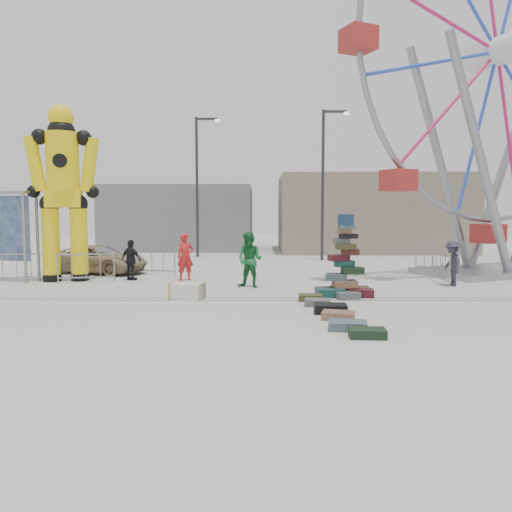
{
  "coord_description": "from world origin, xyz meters",
  "views": [
    {
      "loc": [
        -0.28,
        -13.93,
        2.59
      ],
      "look_at": [
        -0.44,
        1.24,
        1.26
      ],
      "focal_mm": 35.0,
      "sensor_mm": 36.0,
      "label": 1
    }
  ],
  "objects_px": {
    "ferris_wheel": "(496,81)",
    "pedestrian_black": "(131,260)",
    "barricade_wheel_back": "(433,259)",
    "pedestrian_green": "(250,260)",
    "parked_suv": "(98,259)",
    "steamer_trunk": "(187,291)",
    "lamp_post_left": "(199,179)",
    "barricade_dummy_b": "(86,267)",
    "crash_test_dummy": "(63,186)",
    "barricade_wheel_front": "(440,268)",
    "pedestrian_red": "(185,257)",
    "lamp_post_right": "(325,177)",
    "suitcase_tower": "(344,273)",
    "barricade_dummy_c": "(152,262)",
    "pedestrian_grey": "(452,263)",
    "barricade_dummy_a": "(17,268)"
  },
  "relations": [
    {
      "from": "barricade_dummy_b",
      "to": "pedestrian_black",
      "type": "distance_m",
      "value": 1.65
    },
    {
      "from": "lamp_post_left",
      "to": "parked_suv",
      "type": "relative_size",
      "value": 1.88
    },
    {
      "from": "suitcase_tower",
      "to": "pedestrian_black",
      "type": "height_order",
      "value": "suitcase_tower"
    },
    {
      "from": "suitcase_tower",
      "to": "barricade_dummy_b",
      "type": "distance_m",
      "value": 9.54
    },
    {
      "from": "ferris_wheel",
      "to": "barricade_dummy_b",
      "type": "xyz_separation_m",
      "value": [
        -16.09,
        -2.68,
        -7.37
      ]
    },
    {
      "from": "lamp_post_left",
      "to": "barricade_dummy_a",
      "type": "relative_size",
      "value": 4.0
    },
    {
      "from": "barricade_wheel_back",
      "to": "pedestrian_black",
      "type": "bearing_deg",
      "value": -106.27
    },
    {
      "from": "lamp_post_left",
      "to": "barricade_wheel_back",
      "type": "distance_m",
      "value": 13.84
    },
    {
      "from": "barricade_dummy_b",
      "to": "parked_suv",
      "type": "relative_size",
      "value": 0.47
    },
    {
      "from": "steamer_trunk",
      "to": "lamp_post_left",
      "type": "bearing_deg",
      "value": 105.63
    },
    {
      "from": "pedestrian_red",
      "to": "pedestrian_green",
      "type": "relative_size",
      "value": 0.94
    },
    {
      "from": "lamp_post_left",
      "to": "barricade_wheel_front",
      "type": "distance_m",
      "value": 15.31
    },
    {
      "from": "lamp_post_right",
      "to": "suitcase_tower",
      "type": "bearing_deg",
      "value": -93.95
    },
    {
      "from": "ferris_wheel",
      "to": "barricade_dummy_c",
      "type": "bearing_deg",
      "value": 157.25
    },
    {
      "from": "barricade_dummy_b",
      "to": "crash_test_dummy",
      "type": "bearing_deg",
      "value": 145.8
    },
    {
      "from": "lamp_post_left",
      "to": "pedestrian_red",
      "type": "xyz_separation_m",
      "value": [
        0.73,
        -10.04,
        -3.59
      ]
    },
    {
      "from": "ferris_wheel",
      "to": "pedestrian_grey",
      "type": "xyz_separation_m",
      "value": [
        -2.84,
        -3.41,
        -7.12
      ]
    },
    {
      "from": "lamp_post_right",
      "to": "parked_suv",
      "type": "distance_m",
      "value": 12.5
    },
    {
      "from": "lamp_post_left",
      "to": "crash_test_dummy",
      "type": "relative_size",
      "value": 1.19
    },
    {
      "from": "ferris_wheel",
      "to": "pedestrian_red",
      "type": "distance_m",
      "value": 14.48
    },
    {
      "from": "suitcase_tower",
      "to": "pedestrian_black",
      "type": "distance_m",
      "value": 8.32
    },
    {
      "from": "steamer_trunk",
      "to": "barricade_dummy_c",
      "type": "height_order",
      "value": "barricade_dummy_c"
    },
    {
      "from": "barricade_dummy_b",
      "to": "pedestrian_grey",
      "type": "height_order",
      "value": "pedestrian_grey"
    },
    {
      "from": "lamp_post_right",
      "to": "barricade_dummy_a",
      "type": "height_order",
      "value": "lamp_post_right"
    },
    {
      "from": "steamer_trunk",
      "to": "pedestrian_green",
      "type": "height_order",
      "value": "pedestrian_green"
    },
    {
      "from": "lamp_post_right",
      "to": "lamp_post_left",
      "type": "relative_size",
      "value": 1.0
    },
    {
      "from": "ferris_wheel",
      "to": "pedestrian_grey",
      "type": "relative_size",
      "value": 10.06
    },
    {
      "from": "steamer_trunk",
      "to": "barricade_dummy_c",
      "type": "xyz_separation_m",
      "value": [
        -2.32,
        5.72,
        0.32
      ]
    },
    {
      "from": "ferris_wheel",
      "to": "pedestrian_green",
      "type": "relative_size",
      "value": 8.41
    },
    {
      "from": "suitcase_tower",
      "to": "barricade_wheel_back",
      "type": "bearing_deg",
      "value": 51.03
    },
    {
      "from": "barricade_dummy_c",
      "to": "barricade_wheel_back",
      "type": "bearing_deg",
      "value": 16.29
    },
    {
      "from": "lamp_post_right",
      "to": "pedestrian_black",
      "type": "distance_m",
      "value": 12.18
    },
    {
      "from": "pedestrian_red",
      "to": "lamp_post_right",
      "type": "bearing_deg",
      "value": 27.14
    },
    {
      "from": "barricade_dummy_c",
      "to": "barricade_wheel_front",
      "type": "bearing_deg",
      "value": -1.1
    },
    {
      "from": "barricade_wheel_front",
      "to": "pedestrian_green",
      "type": "height_order",
      "value": "pedestrian_green"
    },
    {
      "from": "parked_suv",
      "to": "ferris_wheel",
      "type": "bearing_deg",
      "value": -72.08
    },
    {
      "from": "barricade_wheel_back",
      "to": "pedestrian_red",
      "type": "relative_size",
      "value": 1.12
    },
    {
      "from": "ferris_wheel",
      "to": "pedestrian_black",
      "type": "xyz_separation_m",
      "value": [
        -14.56,
        -2.12,
        -7.14
      ]
    },
    {
      "from": "suitcase_tower",
      "to": "pedestrian_red",
      "type": "relative_size",
      "value": 1.41
    },
    {
      "from": "barricade_dummy_c",
      "to": "pedestrian_grey",
      "type": "bearing_deg",
      "value": -3.92
    },
    {
      "from": "barricade_wheel_back",
      "to": "pedestrian_green",
      "type": "height_order",
      "value": "pedestrian_green"
    },
    {
      "from": "ferris_wheel",
      "to": "barricade_wheel_front",
      "type": "bearing_deg",
      "value": -162.2
    },
    {
      "from": "pedestrian_red",
      "to": "lamp_post_left",
      "type": "bearing_deg",
      "value": 69.24
    },
    {
      "from": "lamp_post_right",
      "to": "pedestrian_red",
      "type": "xyz_separation_m",
      "value": [
        -6.27,
        -8.04,
        -3.59
      ]
    },
    {
      "from": "pedestrian_black",
      "to": "pedestrian_grey",
      "type": "relative_size",
      "value": 0.97
    },
    {
      "from": "suitcase_tower",
      "to": "barricade_dummy_c",
      "type": "xyz_separation_m",
      "value": [
        -7.11,
        5.12,
        -0.16
      ]
    },
    {
      "from": "lamp_post_right",
      "to": "barricade_dummy_b",
      "type": "relative_size",
      "value": 4.0
    },
    {
      "from": "barricade_wheel_front",
      "to": "pedestrian_red",
      "type": "bearing_deg",
      "value": 88.12
    },
    {
      "from": "ferris_wheel",
      "to": "barricade_wheel_front",
      "type": "distance_m",
      "value": 8.44
    },
    {
      "from": "ferris_wheel",
      "to": "parked_suv",
      "type": "xyz_separation_m",
      "value": [
        -16.55,
        0.1,
        -7.33
      ]
    }
  ]
}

